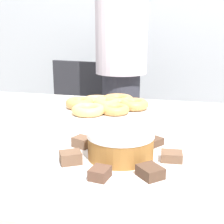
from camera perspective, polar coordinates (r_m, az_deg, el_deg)
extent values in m
cube|color=#B2B7BC|center=(2.54, 9.37, 19.52)|extent=(8.00, 0.05, 2.60)
cube|color=silver|center=(1.00, 0.45, -4.52)|extent=(1.97, 1.01, 0.03)
cylinder|color=#383842|center=(1.96, 1.59, -5.08)|extent=(0.23, 0.23, 0.84)
cylinder|color=silver|center=(1.84, 1.77, 17.36)|extent=(0.30, 0.30, 0.66)
cylinder|color=black|center=(2.24, -8.46, -14.11)|extent=(0.44, 0.44, 0.01)
cylinder|color=#262626|center=(2.15, -8.68, -9.22)|extent=(0.06, 0.06, 0.40)
cube|color=#2D2D33|center=(2.07, -8.91, -3.60)|extent=(0.52, 0.52, 0.04)
cube|color=#2D2D33|center=(2.17, -6.11, 3.69)|extent=(0.39, 0.11, 0.42)
cylinder|color=white|center=(0.79, 1.58, -8.57)|extent=(0.34, 0.34, 0.01)
cylinder|color=white|center=(1.26, -0.98, 0.49)|extent=(0.39, 0.39, 0.01)
cylinder|color=#9E662D|center=(0.77, 1.60, -6.33)|extent=(0.16, 0.16, 0.06)
cylinder|color=white|center=(0.76, 1.62, -3.96)|extent=(0.17, 0.17, 0.01)
cube|color=brown|center=(0.90, 0.90, -4.39)|extent=(0.05, 0.05, 0.02)
cube|color=brown|center=(0.85, -5.46, -5.46)|extent=(0.06, 0.05, 0.03)
cube|color=brown|center=(0.75, -7.57, -8.23)|extent=(0.06, 0.06, 0.03)
cube|color=brown|center=(0.67, -2.24, -11.13)|extent=(0.04, 0.05, 0.02)
cube|color=#513828|center=(0.68, 7.01, -10.81)|extent=(0.07, 0.07, 0.02)
cube|color=brown|center=(0.77, 10.85, -7.94)|extent=(0.05, 0.05, 0.02)
cube|color=#513828|center=(0.86, 7.61, -5.38)|extent=(0.06, 0.06, 0.02)
torus|color=tan|center=(1.25, -0.98, 1.56)|extent=(0.11, 0.11, 0.04)
torus|color=#D18E4C|center=(1.31, 1.03, 2.16)|extent=(0.13, 0.13, 0.04)
torus|color=#E5AD66|center=(1.34, -2.84, 2.16)|extent=(0.12, 0.12, 0.03)
torus|color=#D18E4C|center=(1.26, -5.95, 1.62)|extent=(0.11, 0.11, 0.04)
torus|color=#E5AD66|center=(1.17, -4.33, 0.39)|extent=(0.13, 0.13, 0.03)
torus|color=#D18E4C|center=(1.17, 0.60, 0.47)|extent=(0.11, 0.11, 0.03)
torus|color=#D18E4C|center=(1.24, 4.06, 1.40)|extent=(0.12, 0.12, 0.04)
cube|color=white|center=(1.30, -18.87, 0.06)|extent=(0.15, 0.13, 0.01)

